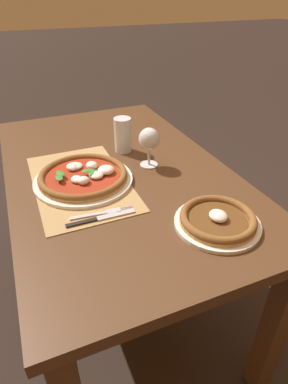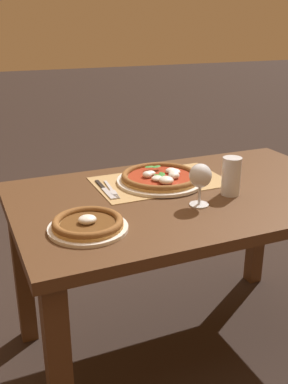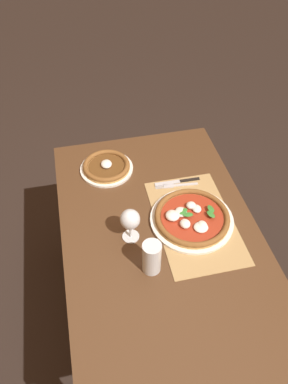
# 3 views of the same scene
# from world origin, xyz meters

# --- Properties ---
(ground_plane) EXTENTS (24.00, 24.00, 0.00)m
(ground_plane) POSITION_xyz_m (0.00, 0.00, 0.00)
(ground_plane) COLOR black
(dining_table) EXTENTS (1.35, 0.81, 0.74)m
(dining_table) POSITION_xyz_m (0.00, 0.00, 0.63)
(dining_table) COLOR #4C301C
(dining_table) RESTS_ON ground
(paper_placemat) EXTENTS (0.53, 0.32, 0.00)m
(paper_placemat) POSITION_xyz_m (0.06, -0.15, 0.74)
(paper_placemat) COLOR #A88451
(paper_placemat) RESTS_ON dining_table
(pizza_near) EXTENTS (0.35, 0.35, 0.05)m
(pizza_near) POSITION_xyz_m (0.06, -0.14, 0.76)
(pizza_near) COLOR silver
(pizza_near) RESTS_ON paper_placemat
(pizza_far) EXTENTS (0.26, 0.26, 0.05)m
(pizza_far) POSITION_xyz_m (0.46, 0.16, 0.76)
(pizza_far) COLOR silver
(pizza_far) RESTS_ON dining_table
(wine_glass) EXTENTS (0.08, 0.08, 0.16)m
(wine_glass) POSITION_xyz_m (0.03, 0.13, 0.85)
(wine_glass) COLOR silver
(wine_glass) RESTS_ON dining_table
(pint_glass) EXTENTS (0.07, 0.07, 0.15)m
(pint_glass) POSITION_xyz_m (-0.13, 0.08, 0.81)
(pint_glass) COLOR silver
(pint_glass) RESTS_ON dining_table
(fork) EXTENTS (0.04, 0.20, 0.00)m
(fork) POSITION_xyz_m (0.27, -0.13, 0.75)
(fork) COLOR #B7B7BC
(fork) RESTS_ON paper_placemat
(knife) EXTENTS (0.02, 0.22, 0.01)m
(knife) POSITION_xyz_m (0.30, -0.15, 0.75)
(knife) COLOR black
(knife) RESTS_ON paper_placemat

